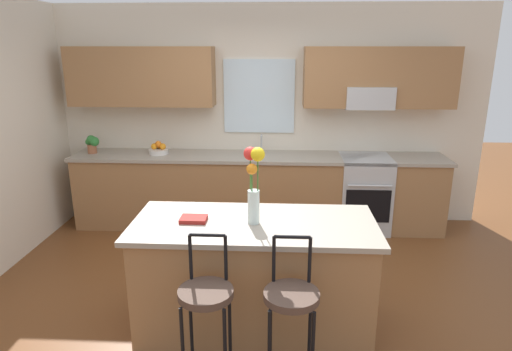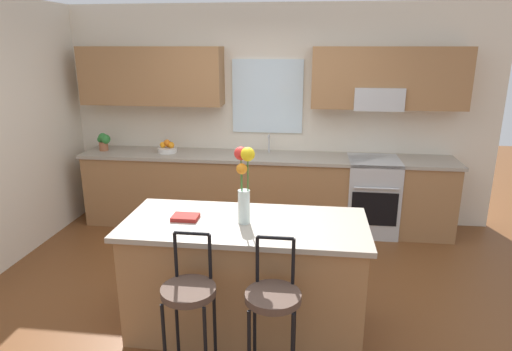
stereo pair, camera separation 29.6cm
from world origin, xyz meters
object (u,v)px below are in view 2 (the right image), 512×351
object	(u,v)px
kitchen_island	(245,275)
flower_vase	(244,179)
oven_range	(372,196)
potted_plant_small	(104,141)
fruit_bowl_oranges	(167,148)
cookbook	(185,217)
bar_stool_near	(189,297)
bar_stool_middle	(273,303)

from	to	relation	value
kitchen_island	flower_vase	distance (m)	0.80
oven_range	flower_vase	bearing A→B (deg)	-120.18
potted_plant_small	fruit_bowl_oranges	bearing A→B (deg)	0.49
cookbook	fruit_bowl_oranges	size ratio (longest dim) A/B	0.83
oven_range	bar_stool_near	size ratio (longest dim) A/B	0.88
fruit_bowl_oranges	potted_plant_small	distance (m)	0.83
fruit_bowl_oranges	potted_plant_small	xyz separation A→B (m)	(-0.83, -0.01, 0.07)
fruit_bowl_oranges	potted_plant_small	size ratio (longest dim) A/B	1.06
oven_range	cookbook	world-z (taller)	cookbook
kitchen_island	cookbook	size ratio (longest dim) A/B	9.31
kitchen_island	bar_stool_near	distance (m)	0.71
kitchen_island	flower_vase	size ratio (longest dim) A/B	3.16
bar_stool_near	potted_plant_small	size ratio (longest dim) A/B	4.62
bar_stool_middle	oven_range	bearing A→B (deg)	70.73
bar_stool_near	flower_vase	bearing A→B (deg)	66.06
cookbook	kitchen_island	bearing A→B (deg)	0.85
cookbook	fruit_bowl_oranges	bearing A→B (deg)	111.46
potted_plant_small	cookbook	bearing A→B (deg)	-51.94
oven_range	potted_plant_small	xyz separation A→B (m)	(-3.37, 0.02, 0.59)
kitchen_island	cookbook	distance (m)	0.66
oven_range	bar_stool_near	distance (m)	3.13
potted_plant_small	flower_vase	bearing A→B (deg)	-45.15
fruit_bowl_oranges	bar_stool_near	bearing A→B (deg)	-69.57
flower_vase	potted_plant_small	distance (m)	3.03
oven_range	potted_plant_small	bearing A→B (deg)	179.62
cookbook	bar_stool_near	bearing A→B (deg)	-73.18
flower_vase	fruit_bowl_oranges	distance (m)	2.53
bar_stool_near	bar_stool_middle	bearing A→B (deg)	0.00
bar_stool_middle	flower_vase	xyz separation A→B (m)	(-0.28, 0.61, 0.63)
kitchen_island	fruit_bowl_oranges	distance (m)	2.55
oven_range	bar_stool_middle	size ratio (longest dim) A/B	0.88
bar_stool_near	kitchen_island	bearing A→B (deg)	66.48
bar_stool_middle	fruit_bowl_oranges	size ratio (longest dim) A/B	4.34
oven_range	cookbook	distance (m)	2.75
flower_vase	potted_plant_small	world-z (taller)	flower_vase
kitchen_island	potted_plant_small	world-z (taller)	potted_plant_small
bar_stool_near	cookbook	size ratio (longest dim) A/B	5.21
bar_stool_near	flower_vase	xyz separation A→B (m)	(0.27, 0.61, 0.63)
flower_vase	cookbook	world-z (taller)	flower_vase
kitchen_island	bar_stool_near	bearing A→B (deg)	-113.52
flower_vase	kitchen_island	bearing A→B (deg)	83.03
bar_stool_middle	flower_vase	size ratio (longest dim) A/B	1.77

